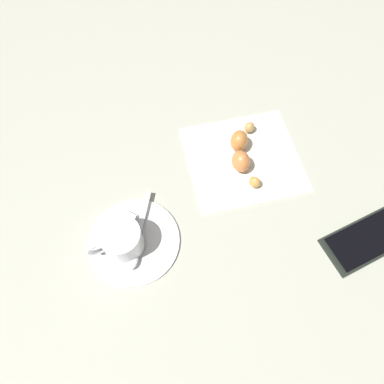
% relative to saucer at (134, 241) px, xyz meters
% --- Properties ---
extents(ground_plane, '(1.80, 1.80, 0.00)m').
position_rel_saucer_xyz_m(ground_plane, '(-0.13, -0.05, -0.00)').
color(ground_plane, '#A7AA99').
extents(saucer, '(0.14, 0.14, 0.01)m').
position_rel_saucer_xyz_m(saucer, '(0.00, 0.00, 0.00)').
color(saucer, silver).
rests_on(saucer, ground).
extents(espresso_cup, '(0.08, 0.06, 0.05)m').
position_rel_saucer_xyz_m(espresso_cup, '(0.02, 0.00, 0.03)').
color(espresso_cup, silver).
rests_on(espresso_cup, saucer).
extents(teaspoon, '(0.08, 0.12, 0.01)m').
position_rel_saucer_xyz_m(teaspoon, '(-0.00, 0.01, 0.01)').
color(teaspoon, silver).
rests_on(teaspoon, saucer).
extents(sugar_packet, '(0.06, 0.06, 0.01)m').
position_rel_saucer_xyz_m(sugar_packet, '(0.01, -0.02, 0.01)').
color(sugar_packet, white).
rests_on(sugar_packet, saucer).
extents(napkin, '(0.22, 0.20, 0.00)m').
position_rel_saucer_xyz_m(napkin, '(-0.22, -0.07, -0.00)').
color(napkin, white).
rests_on(napkin, ground).
extents(croissant, '(0.08, 0.13, 0.04)m').
position_rel_saucer_xyz_m(croissant, '(-0.22, -0.08, 0.02)').
color(croissant, tan).
rests_on(croissant, napkin).
extents(cell_phone, '(0.16, 0.08, 0.01)m').
position_rel_saucer_xyz_m(cell_phone, '(-0.35, 0.13, 0.00)').
color(cell_phone, black).
rests_on(cell_phone, ground).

